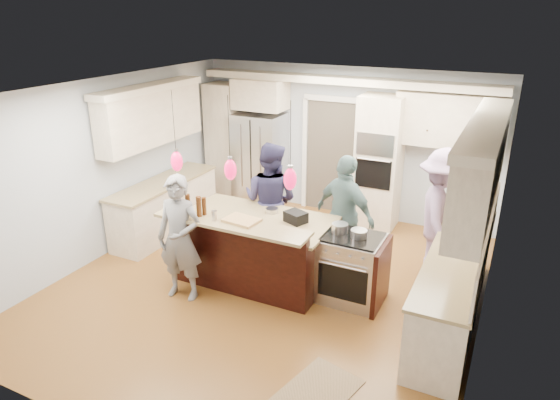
# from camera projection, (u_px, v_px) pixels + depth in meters

# --- Properties ---
(ground_plane) EXTENTS (6.00, 6.00, 0.00)m
(ground_plane) POSITION_uv_depth(u_px,v_px,m) (269.00, 284.00, 7.01)
(ground_plane) COLOR brown
(ground_plane) RESTS_ON ground
(room_shell) EXTENTS (5.54, 6.04, 2.72)m
(room_shell) POSITION_uv_depth(u_px,v_px,m) (268.00, 160.00, 6.36)
(room_shell) COLOR #B2BCC6
(room_shell) RESTS_ON ground
(refrigerator) EXTENTS (0.90, 0.70, 1.80)m
(refrigerator) POSITION_uv_depth(u_px,v_px,m) (260.00, 161.00, 9.53)
(refrigerator) COLOR #B7B7BC
(refrigerator) RESTS_ON ground
(oven_column) EXTENTS (0.72, 0.69, 2.30)m
(oven_column) POSITION_uv_depth(u_px,v_px,m) (379.00, 163.00, 8.52)
(oven_column) COLOR #F2E1C4
(oven_column) RESTS_ON ground
(back_upper_cabinets) EXTENTS (5.30, 0.61, 2.54)m
(back_upper_cabinets) POSITION_uv_depth(u_px,v_px,m) (301.00, 124.00, 9.03)
(back_upper_cabinets) COLOR #F2E1C4
(back_upper_cabinets) RESTS_ON ground
(right_counter_run) EXTENTS (0.64, 3.10, 2.51)m
(right_counter_run) POSITION_uv_depth(u_px,v_px,m) (464.00, 242.00, 5.88)
(right_counter_run) COLOR #F2E1C4
(right_counter_run) RESTS_ON ground
(left_cabinets) EXTENTS (0.64, 2.30, 2.51)m
(left_cabinets) POSITION_uv_depth(u_px,v_px,m) (160.00, 173.00, 8.30)
(left_cabinets) COLOR #F2E1C4
(left_cabinets) RESTS_ON ground
(kitchen_island) EXTENTS (2.10, 1.46, 1.12)m
(kitchen_island) POSITION_uv_depth(u_px,v_px,m) (255.00, 248.00, 7.00)
(kitchen_island) COLOR black
(kitchen_island) RESTS_ON ground
(island_range) EXTENTS (0.82, 0.71, 0.92)m
(island_range) POSITION_uv_depth(u_px,v_px,m) (353.00, 269.00, 6.50)
(island_range) COLOR #B7B7BC
(island_range) RESTS_ON ground
(pendant_lights) EXTENTS (1.75, 0.15, 1.03)m
(pendant_lights) POSITION_uv_depth(u_px,v_px,m) (230.00, 169.00, 6.04)
(pendant_lights) COLOR black
(pendant_lights) RESTS_ON ground
(person_bar_end) EXTENTS (0.67, 0.49, 1.70)m
(person_bar_end) POSITION_uv_depth(u_px,v_px,m) (180.00, 238.00, 6.44)
(person_bar_end) COLOR slate
(person_bar_end) RESTS_ON ground
(person_far_left) EXTENTS (0.90, 0.71, 1.80)m
(person_far_left) POSITION_uv_depth(u_px,v_px,m) (270.00, 200.00, 7.57)
(person_far_left) COLOR #28274B
(person_far_left) RESTS_ON ground
(person_far_right) EXTENTS (1.11, 0.80, 1.75)m
(person_far_right) POSITION_uv_depth(u_px,v_px,m) (345.00, 215.00, 7.09)
(person_far_right) COLOR slate
(person_far_right) RESTS_ON ground
(person_range_side) EXTENTS (0.97, 1.35, 1.90)m
(person_range_side) POSITION_uv_depth(u_px,v_px,m) (441.00, 216.00, 6.89)
(person_range_side) COLOR gray
(person_range_side) RESTS_ON ground
(floor_rug) EXTENTS (0.80, 1.01, 0.01)m
(floor_rug) POSITION_uv_depth(u_px,v_px,m) (317.00, 392.00, 5.05)
(floor_rug) COLOR #9A7C54
(floor_rug) RESTS_ON ground
(water_bottle) EXTENTS (0.09, 0.09, 0.33)m
(water_bottle) POSITION_uv_depth(u_px,v_px,m) (177.00, 199.00, 6.57)
(water_bottle) COLOR silver
(water_bottle) RESTS_ON kitchen_island
(beer_bottle_a) EXTENTS (0.06, 0.06, 0.24)m
(beer_bottle_a) POSITION_uv_depth(u_px,v_px,m) (204.00, 206.00, 6.44)
(beer_bottle_a) COLOR #44220C
(beer_bottle_a) RESTS_ON kitchen_island
(beer_bottle_b) EXTENTS (0.08, 0.08, 0.27)m
(beer_bottle_b) POSITION_uv_depth(u_px,v_px,m) (199.00, 207.00, 6.39)
(beer_bottle_b) COLOR #44220C
(beer_bottle_b) RESTS_ON kitchen_island
(beer_bottle_c) EXTENTS (0.07, 0.07, 0.26)m
(beer_bottle_c) POSITION_uv_depth(u_px,v_px,m) (188.00, 204.00, 6.49)
(beer_bottle_c) COLOR #44220C
(beer_bottle_c) RESTS_ON kitchen_island
(drink_can) EXTENTS (0.07, 0.07, 0.13)m
(drink_can) POSITION_uv_depth(u_px,v_px,m) (214.00, 215.00, 6.29)
(drink_can) COLOR #B7B7BC
(drink_can) RESTS_ON kitchen_island
(cutting_board) EXTENTS (0.46, 0.35, 0.03)m
(cutting_board) POSITION_uv_depth(u_px,v_px,m) (242.00, 220.00, 6.27)
(cutting_board) COLOR tan
(cutting_board) RESTS_ON kitchen_island
(pot_large) EXTENTS (0.21, 0.21, 0.12)m
(pot_large) POSITION_uv_depth(u_px,v_px,m) (340.00, 228.00, 6.42)
(pot_large) COLOR #B7B7BC
(pot_large) RESTS_ON island_range
(pot_small) EXTENTS (0.21, 0.21, 0.10)m
(pot_small) POSITION_uv_depth(u_px,v_px,m) (359.00, 234.00, 6.29)
(pot_small) COLOR #B7B7BC
(pot_small) RESTS_ON island_range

